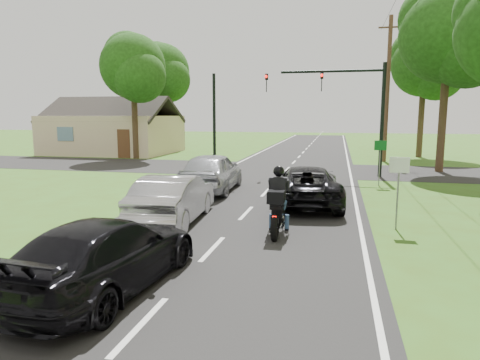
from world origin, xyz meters
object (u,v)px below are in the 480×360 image
Objects in this scene: sign_green at (380,152)px; motorcycle_rider at (278,207)px; utility_pole_far at (388,89)px; dark_car_behind at (107,254)px; sign_white at (399,175)px; traffic_signal at (347,99)px; silver_sedan at (174,198)px; silver_suv at (212,172)px; dark_suv at (306,185)px.

motorcycle_rider is at bearing -110.88° from sign_green.
motorcycle_rider is at bearing -103.38° from utility_pole_far.
motorcycle_rider reaches higher than dark_car_behind.
sign_white is 1.00× the size of sign_green.
sign_white is at bearing -82.95° from traffic_signal.
sign_white reaches higher than silver_sedan.
utility_pole_far is (7.46, 24.81, 4.38)m from dark_car_behind.
sign_white is (1.36, -11.02, -2.54)m from traffic_signal.
utility_pole_far is 4.71× the size of sign_white.
silver_suv is (-3.73, 6.03, 0.10)m from motorcycle_rider.
motorcycle_rider is 3.38m from silver_sedan.
utility_pole_far is 11.63m from sign_green.
sign_white is at bearing -178.62° from silver_sedan.
motorcycle_rider is 1.07× the size of sign_white.
sign_green is (3.51, 9.21, 0.83)m from motorcycle_rider.
utility_pole_far is (4.32, 16.08, 4.35)m from dark_suv.
dark_suv is 4.16m from sign_white.
dark_car_behind is at bearing -135.81° from sign_white.
utility_pole_far reaches higher than silver_sedan.
traffic_signal reaches higher than dark_car_behind.
motorcycle_rider is 0.44× the size of dark_suv.
sign_green is (6.16, 13.79, 0.89)m from dark_car_behind.
sign_green is (7.24, 3.18, 0.73)m from silver_suv.
silver_suv is at bearing -80.12° from dark_car_behind.
silver_sedan is 0.71× the size of traffic_signal.
sign_white and sign_green have the same top height.
sign_white is (2.82, -2.94, 0.87)m from dark_suv.
motorcycle_rider is at bearing -99.06° from traffic_signal.
traffic_signal is (1.95, 12.23, 3.37)m from motorcycle_rider.
sign_green reaches higher than silver_sedan.
dark_suv is at bearing -105.04° from utility_pole_far.
dark_car_behind is at bearing 64.36° from dark_suv.
traffic_signal is at bearing 79.37° from motorcycle_rider.
sign_green is (1.56, -3.02, -2.54)m from traffic_signal.
dark_suv is at bearing 81.68° from motorcycle_rider.
silver_sedan is 5.48m from silver_suv.
utility_pole_far is (8.54, 14.20, 4.22)m from silver_suv.
sign_green is (0.20, 8.00, 0.00)m from sign_white.
utility_pole_far reaches higher than sign_white.
dark_suv is 2.44× the size of sign_white.
traffic_signal is 11.39m from sign_white.
utility_pole_far is (4.81, 20.23, 4.32)m from motorcycle_rider.
dark_car_behind is at bearing -106.73° from utility_pole_far.
sign_green is at bearing -132.50° from silver_sedan.
utility_pole_far is (2.86, 8.00, 0.95)m from traffic_signal.
traffic_signal is at bearing -101.24° from dark_car_behind.
sign_white is (3.31, 1.21, 0.83)m from motorcycle_rider.
dark_car_behind is 15.13m from sign_green.
silver_sedan is 0.90× the size of silver_suv.
dark_suv is at bearing 133.85° from sign_white.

